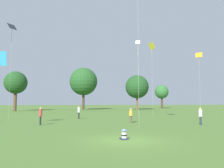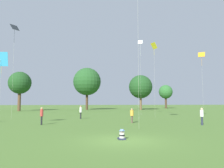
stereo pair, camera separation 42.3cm
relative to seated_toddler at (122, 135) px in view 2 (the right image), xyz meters
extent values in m
plane|color=#4C702D|center=(0.07, -0.29, -0.26)|extent=(300.00, 300.00, 0.00)
cube|color=#282D47|center=(-0.01, 0.06, -0.21)|extent=(0.44, 0.52, 0.10)
cylinder|color=silver|center=(0.00, -0.02, 0.00)|extent=(0.34, 0.34, 0.32)
cylinder|color=black|center=(0.00, -0.02, 0.00)|extent=(0.36, 0.36, 0.09)
sphere|color=#A37556|center=(0.00, -0.02, 0.25)|extent=(0.21, 0.21, 0.21)
cylinder|color=#6B8ED1|center=(0.00, -0.02, 0.25)|extent=(0.35, 0.35, 0.01)
cylinder|color=#6B8ED1|center=(0.00, -0.02, 0.30)|extent=(0.21, 0.21, 0.09)
cylinder|color=black|center=(-6.39, 8.99, 0.15)|extent=(0.22, 0.22, 0.82)
cylinder|color=#B23833|center=(-6.39, 8.99, 0.89)|extent=(0.41, 0.41, 0.65)
sphere|color=tan|center=(-6.39, 8.99, 1.31)|extent=(0.22, 0.22, 0.22)
cylinder|color=brown|center=(2.63, 9.81, 0.11)|extent=(0.24, 0.24, 0.75)
cylinder|color=gold|center=(2.63, 9.81, 0.78)|extent=(0.44, 0.44, 0.59)
sphere|color=tan|center=(2.63, 9.81, 1.16)|extent=(0.20, 0.20, 0.20)
cylinder|color=black|center=(-2.86, 16.00, 0.16)|extent=(0.23, 0.23, 0.84)
cylinder|color=silver|center=(-2.86, 16.00, 0.91)|extent=(0.42, 0.42, 0.67)
sphere|color=#A37556|center=(-2.86, 16.00, 1.34)|extent=(0.23, 0.23, 0.23)
cylinder|color=#282D42|center=(8.80, 6.98, 0.14)|extent=(0.21, 0.21, 0.81)
cylinder|color=silver|center=(8.80, 6.98, 0.86)|extent=(0.39, 0.39, 0.64)
sphere|color=#DBAD89|center=(8.80, 6.98, 1.28)|extent=(0.22, 0.22, 0.22)
cube|color=#339EDB|center=(-9.74, 7.35, 5.75)|extent=(1.28, 0.32, 1.25)
cylinder|color=#339EDB|center=(-9.74, 7.35, 4.65)|extent=(0.02, 0.02, 1.30)
cube|color=white|center=(6.70, 22.27, 11.95)|extent=(0.84, 0.62, 0.67)
cylinder|color=white|center=(6.70, 22.27, 10.66)|extent=(0.02, 0.02, 2.05)
cylinder|color=#BCB7A8|center=(6.70, 22.27, 5.85)|extent=(0.01, 0.01, 12.21)
cube|color=yellow|center=(7.72, 18.03, 10.24)|extent=(0.85, 1.12, 0.86)
cylinder|color=yellow|center=(7.72, 18.03, 9.37)|extent=(0.02, 0.02, 1.04)
cylinder|color=#BCB7A8|center=(7.72, 18.03, 4.99)|extent=(0.01, 0.01, 10.50)
cube|color=orange|center=(13.66, 15.39, 8.49)|extent=(1.03, 0.91, 0.74)
cylinder|color=orange|center=(13.66, 15.39, 7.55)|extent=(0.02, 0.02, 1.26)
cylinder|color=#BCB7A8|center=(13.66, 15.39, 4.12)|extent=(0.01, 0.01, 8.75)
cylinder|color=#BCB7A8|center=(2.17, 4.80, 7.74)|extent=(0.01, 0.01, 16.00)
cube|color=yellow|center=(-15.28, 22.23, 8.69)|extent=(1.16, 0.86, 0.98)
cylinder|color=yellow|center=(-15.28, 22.23, 7.24)|extent=(0.02, 0.02, 2.14)
cylinder|color=#BCB7A8|center=(-15.28, 22.23, 4.21)|extent=(0.01, 0.01, 8.95)
cube|color=#1E2328|center=(-11.64, 16.49, 11.74)|extent=(1.19, 1.24, 0.81)
cylinder|color=#1E2328|center=(-11.64, 16.49, 10.52)|extent=(0.02, 0.02, 1.72)
cylinder|color=#BCB7A8|center=(-11.64, 16.49, 5.74)|extent=(0.01, 0.01, 12.00)
cylinder|color=#473323|center=(-2.14, 48.76, 2.64)|extent=(0.68, 0.68, 5.80)
sphere|color=#235123|center=(-2.14, 48.76, 7.67)|extent=(7.75, 7.75, 7.75)
cylinder|color=brown|center=(-18.38, 42.19, 2.42)|extent=(0.75, 0.75, 5.36)
sphere|color=#1E471E|center=(-18.38, 42.19, 6.59)|extent=(5.40, 5.40, 5.40)
cylinder|color=#473323|center=(24.73, 59.51, 1.93)|extent=(0.68, 0.68, 4.39)
sphere|color=#2D662D|center=(24.73, 59.51, 5.42)|extent=(4.69, 4.69, 4.69)
cylinder|color=brown|center=(12.83, 47.04, 2.07)|extent=(0.62, 0.62, 4.66)
sphere|color=#1E471E|center=(12.83, 47.04, 6.20)|extent=(6.56, 6.56, 6.56)
camera|label=1|loc=(-2.45, -12.75, 1.94)|focal=35.00mm
camera|label=2|loc=(-2.03, -12.80, 1.94)|focal=35.00mm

